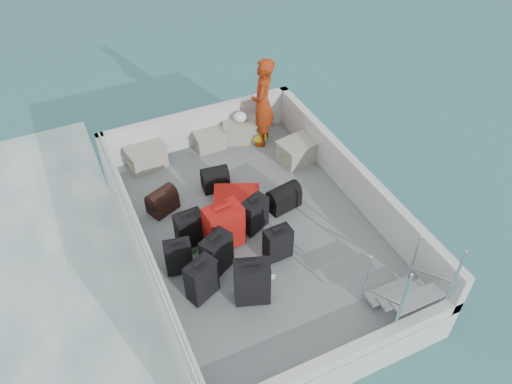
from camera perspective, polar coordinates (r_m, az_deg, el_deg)
ground at (r=8.13m, az=-0.07°, el=-7.17°), size 160.00×160.00×0.00m
ferry_hull at (r=7.91m, az=-0.07°, el=-5.76°), size 3.60×5.00×0.60m
deck at (r=7.68m, az=-0.07°, el=-4.21°), size 3.30×4.70×0.02m
deck_fittings at (r=7.32m, az=3.45°, el=-2.97°), size 3.60×5.00×0.90m
suitcase_0 at (r=6.66m, az=-6.23°, el=-9.98°), size 0.47×0.38×0.64m
suitcase_1 at (r=7.00m, az=-8.84°, el=-7.37°), size 0.40×0.28×0.56m
suitcase_2 at (r=7.32m, az=-7.60°, el=-4.27°), size 0.41×0.25×0.58m
suitcase_3 at (r=6.56m, az=-0.45°, el=-10.31°), size 0.53×0.41×0.70m
suitcase_4 at (r=6.93m, az=-4.51°, el=-7.09°), size 0.50×0.43×0.64m
suitcase_5 at (r=7.19m, az=-3.70°, el=-4.04°), size 0.57×0.38×0.74m
suitcase_6 at (r=7.10m, az=2.51°, el=-5.94°), size 0.39×0.24×0.54m
suitcase_7 at (r=7.47m, az=-0.18°, el=-2.60°), size 0.47×0.38×0.57m
suitcase_8 at (r=7.92m, az=-2.20°, el=-0.87°), size 0.85×0.72×0.28m
duffel_0 at (r=7.98m, az=-10.64°, el=-1.17°), size 0.54×0.45×0.32m
duffel_1 at (r=8.27m, az=-4.68°, el=1.34°), size 0.47×0.35×0.32m
duffel_2 at (r=7.91m, az=3.16°, el=-0.81°), size 0.57×0.39×0.32m
crate_0 at (r=8.88m, az=-12.40°, el=3.93°), size 0.68×0.52×0.37m
crate_1 at (r=9.14m, az=-5.28°, el=5.88°), size 0.53×0.38×0.31m
crate_2 at (r=9.30m, az=-1.77°, el=7.00°), size 0.72×0.58×0.37m
crate_3 at (r=8.81m, az=4.85°, el=4.61°), size 0.71×0.55×0.39m
yellow_bag at (r=9.26m, az=0.38°, el=6.28°), size 0.28×0.26×0.22m
white_bag at (r=9.14m, az=-1.81°, el=8.42°), size 0.24×0.24×0.18m
passenger at (r=8.87m, az=0.77°, el=10.12°), size 0.67×0.73×1.66m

